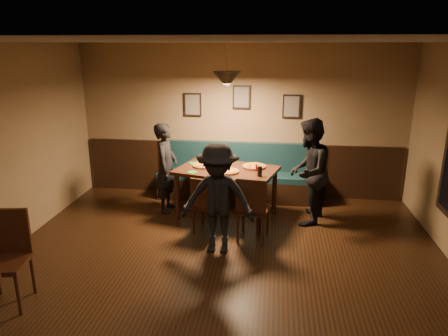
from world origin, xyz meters
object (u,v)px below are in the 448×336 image
object	(u,v)px
cafe_chair_far	(3,261)
diner_front	(218,199)
diner_left	(166,168)
diner_right	(308,172)
chair_near_right	(253,208)
soda_glass	(260,171)
tabasco_bottle	(256,167)
dining_table	(227,193)
booth_bench	(239,173)
chair_near_left	(208,204)

from	to	relation	value
cafe_chair_far	diner_front	bearing A→B (deg)	-154.29
diner_left	cafe_chair_far	xyz separation A→B (m)	(-1.06, -2.87, -0.24)
diner_left	diner_front	distance (m)	1.72
diner_right	cafe_chair_far	distance (m)	4.34
chair_near_right	soda_glass	distance (m)	0.62
chair_near_right	cafe_chair_far	bearing A→B (deg)	-134.95
tabasco_bottle	cafe_chair_far	size ratio (longest dim) A/B	0.11
diner_front	cafe_chair_far	distance (m)	2.63
dining_table	soda_glass	bearing A→B (deg)	-15.78
chair_near_right	diner_left	world-z (taller)	diner_left
soda_glass	tabasco_bottle	size ratio (longest dim) A/B	1.37
booth_bench	soda_glass	world-z (taller)	booth_bench
chair_near_right	booth_bench	bearing A→B (deg)	110.09
cafe_chair_far	soda_glass	bearing A→B (deg)	-147.71
booth_bench	tabasco_bottle	xyz separation A→B (m)	(0.35, -0.90, 0.39)
chair_near_left	chair_near_right	bearing A→B (deg)	-0.00
chair_near_right	soda_glass	bearing A→B (deg)	90.01
chair_near_left	chair_near_right	size ratio (longest dim) A/B	0.90
diner_right	tabasco_bottle	world-z (taller)	diner_right
cafe_chair_far	diner_right	bearing A→B (deg)	-151.72
chair_near_left	diner_right	world-z (taller)	diner_right
booth_bench	chair_near_left	size ratio (longest dim) A/B	3.37
chair_near_right	chair_near_left	bearing A→B (deg)	173.29
soda_glass	tabasco_bottle	bearing A→B (deg)	102.68
diner_right	cafe_chair_far	world-z (taller)	diner_right
chair_near_left	diner_left	xyz separation A→B (m)	(-0.83, 0.73, 0.32)
soda_glass	cafe_chair_far	xyz separation A→B (m)	(-2.65, -2.40, -0.39)
chair_near_left	diner_right	distance (m)	1.66
chair_near_right	cafe_chair_far	distance (m)	3.24
booth_bench	diner_front	xyz separation A→B (m)	(-0.11, -2.07, 0.27)
booth_bench	chair_near_left	xyz separation A→B (m)	(-0.35, -1.45, -0.06)
tabasco_bottle	diner_front	bearing A→B (deg)	-111.57
diner_front	soda_glass	world-z (taller)	diner_front
booth_bench	diner_right	distance (m)	1.52
dining_table	tabasco_bottle	xyz separation A→B (m)	(0.48, -0.04, 0.47)
dining_table	cafe_chair_far	bearing A→B (deg)	-112.65
dining_table	tabasco_bottle	distance (m)	0.68
soda_glass	diner_front	bearing A→B (deg)	-120.82
cafe_chair_far	chair_near_left	bearing A→B (deg)	-141.34
chair_near_left	diner_right	xyz separation A→B (m)	(1.52, 0.54, 0.40)
booth_bench	chair_near_right	bearing A→B (deg)	-77.90
chair_near_right	cafe_chair_far	world-z (taller)	cafe_chair_far
tabasco_bottle	diner_right	bearing A→B (deg)	-0.87
diner_left	booth_bench	bearing A→B (deg)	-57.47
diner_left	diner_front	world-z (taller)	diner_front
chair_near_left	diner_left	distance (m)	1.15
diner_right	chair_near_right	bearing A→B (deg)	-31.95
booth_bench	dining_table	distance (m)	0.87
chair_near_left	tabasco_bottle	distance (m)	0.99
chair_near_left	diner_left	bearing A→B (deg)	153.15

